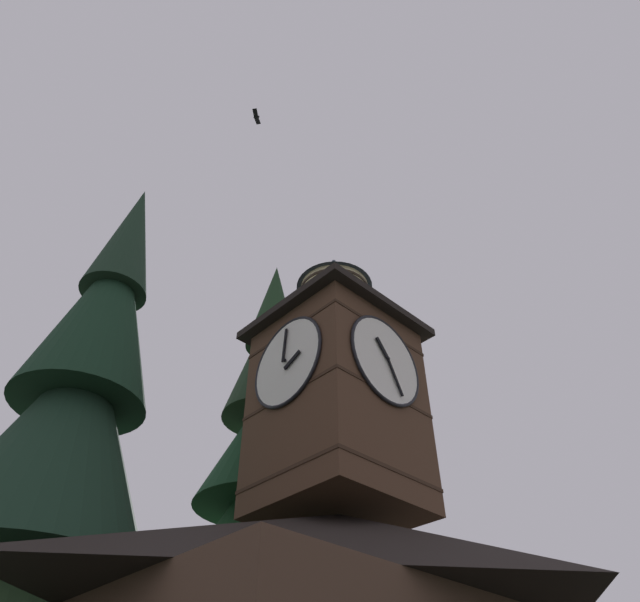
{
  "coord_description": "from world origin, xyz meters",
  "views": [
    {
      "loc": [
        8.99,
        8.32,
        1.72
      ],
      "look_at": [
        -1.07,
        -2.3,
        14.18
      ],
      "focal_mm": 31.82,
      "sensor_mm": 36.0,
      "label": 1
    }
  ],
  "objects_px": {
    "pine_tree_behind": "(259,527)",
    "flying_bird_high": "(256,117)",
    "clock_tower": "(337,388)",
    "pine_tree_aside": "(54,479)"
  },
  "relations": [
    {
      "from": "pine_tree_behind",
      "to": "flying_bird_high",
      "type": "xyz_separation_m",
      "value": [
        5.06,
        4.75,
        12.48
      ]
    },
    {
      "from": "clock_tower",
      "to": "pine_tree_behind",
      "type": "bearing_deg",
      "value": -100.35
    },
    {
      "from": "clock_tower",
      "to": "pine_tree_behind",
      "type": "relative_size",
      "value": 0.48
    },
    {
      "from": "clock_tower",
      "to": "pine_tree_aside",
      "type": "distance_m",
      "value": 7.89
    },
    {
      "from": "clock_tower",
      "to": "flying_bird_high",
      "type": "distance_m",
      "value": 10.56
    },
    {
      "from": "pine_tree_behind",
      "to": "pine_tree_aside",
      "type": "bearing_deg",
      "value": 5.8
    },
    {
      "from": "clock_tower",
      "to": "flying_bird_high",
      "type": "relative_size",
      "value": 15.2
    },
    {
      "from": "flying_bird_high",
      "to": "pine_tree_behind",
      "type": "bearing_deg",
      "value": -136.8
    },
    {
      "from": "pine_tree_aside",
      "to": "pine_tree_behind",
      "type": "bearing_deg",
      "value": -174.2
    },
    {
      "from": "pine_tree_aside",
      "to": "flying_bird_high",
      "type": "relative_size",
      "value": 29.86
    }
  ]
}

